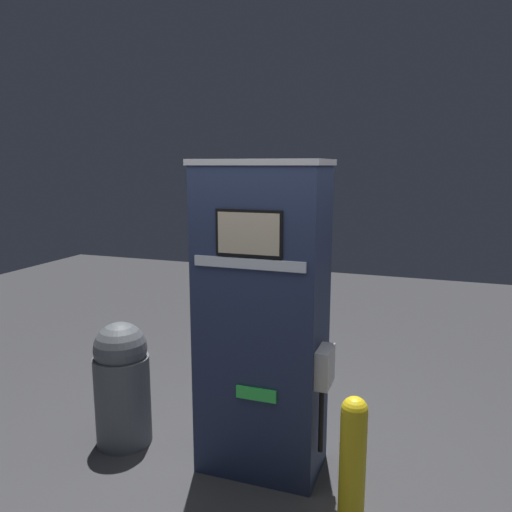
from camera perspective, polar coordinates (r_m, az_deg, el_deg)
ground_plane at (r=3.75m, az=-0.73°, el=-24.63°), size 14.00×14.00×0.00m
gas_pump at (r=3.48m, az=0.76°, el=-7.28°), size 0.95×0.56×2.19m
safety_bollard at (r=3.21m, az=10.99°, el=-21.92°), size 0.16×0.16×0.84m
trash_bin at (r=4.11m, az=-15.06°, el=-13.77°), size 0.43×0.43×0.98m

